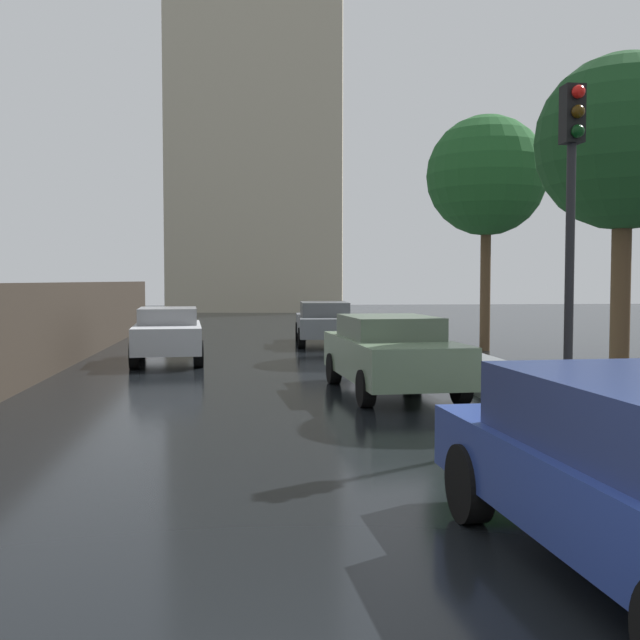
{
  "coord_description": "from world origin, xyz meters",
  "views": [
    {
      "loc": [
        -0.19,
        -3.16,
        2.06
      ],
      "look_at": [
        1.0,
        7.88,
        1.48
      ],
      "focal_mm": 42.49,
      "sensor_mm": 36.0,
      "label": 1
    }
  ],
  "objects_px": {
    "car_green_behind_camera": "(391,352)",
    "street_tree_far": "(487,176)",
    "car_grey_mid_road": "(324,322)",
    "street_tree_mid": "(624,144)",
    "car_silver_far_ahead": "(168,333)",
    "traffic_light": "(572,192)"
  },
  "relations": [
    {
      "from": "car_grey_mid_road",
      "to": "car_silver_far_ahead",
      "type": "distance_m",
      "value": 6.7
    },
    {
      "from": "car_silver_far_ahead",
      "to": "street_tree_far",
      "type": "xyz_separation_m",
      "value": [
        8.94,
        2.18,
        4.34
      ]
    },
    {
      "from": "car_silver_far_ahead",
      "to": "street_tree_mid",
      "type": "xyz_separation_m",
      "value": [
        8.74,
        -6.06,
        3.8
      ]
    },
    {
      "from": "car_green_behind_camera",
      "to": "street_tree_far",
      "type": "distance_m",
      "value": 10.0
    },
    {
      "from": "car_green_behind_camera",
      "to": "street_tree_mid",
      "type": "xyz_separation_m",
      "value": [
        4.19,
        -0.37,
        3.78
      ]
    },
    {
      "from": "street_tree_far",
      "to": "traffic_light",
      "type": "bearing_deg",
      "value": -103.34
    },
    {
      "from": "car_green_behind_camera",
      "to": "street_tree_far",
      "type": "xyz_separation_m",
      "value": [
        4.39,
        7.87,
        4.32
      ]
    },
    {
      "from": "street_tree_mid",
      "to": "street_tree_far",
      "type": "xyz_separation_m",
      "value": [
        0.19,
        8.24,
        0.54
      ]
    },
    {
      "from": "car_silver_far_ahead",
      "to": "street_tree_mid",
      "type": "height_order",
      "value": "street_tree_mid"
    },
    {
      "from": "car_silver_far_ahead",
      "to": "street_tree_far",
      "type": "bearing_deg",
      "value": -170.14
    },
    {
      "from": "car_green_behind_camera",
      "to": "street_tree_mid",
      "type": "relative_size",
      "value": 0.71
    },
    {
      "from": "traffic_light",
      "to": "street_tree_far",
      "type": "distance_m",
      "value": 12.36
    },
    {
      "from": "street_tree_far",
      "to": "street_tree_mid",
      "type": "bearing_deg",
      "value": -91.35
    },
    {
      "from": "car_grey_mid_road",
      "to": "car_silver_far_ahead",
      "type": "relative_size",
      "value": 1.18
    },
    {
      "from": "street_tree_mid",
      "to": "traffic_light",
      "type": "bearing_deg",
      "value": -125.75
    },
    {
      "from": "car_green_behind_camera",
      "to": "street_tree_far",
      "type": "relative_size",
      "value": 0.64
    },
    {
      "from": "car_silver_far_ahead",
      "to": "street_tree_far",
      "type": "relative_size",
      "value": 0.58
    },
    {
      "from": "car_silver_far_ahead",
      "to": "car_green_behind_camera",
      "type": "distance_m",
      "value": 7.28
    },
    {
      "from": "car_grey_mid_road",
      "to": "street_tree_mid",
      "type": "bearing_deg",
      "value": -66.13
    },
    {
      "from": "car_silver_far_ahead",
      "to": "traffic_light",
      "type": "bearing_deg",
      "value": 118.36
    },
    {
      "from": "street_tree_far",
      "to": "car_green_behind_camera",
      "type": "bearing_deg",
      "value": -119.14
    },
    {
      "from": "traffic_light",
      "to": "street_tree_far",
      "type": "xyz_separation_m",
      "value": [
        2.82,
        11.89,
        1.85
      ]
    }
  ]
}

